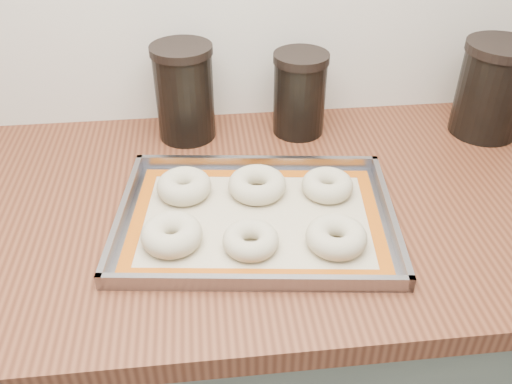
{
  "coord_description": "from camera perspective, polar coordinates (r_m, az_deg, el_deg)",
  "views": [
    {
      "loc": [
        -0.32,
        0.9,
        1.48
      ],
      "look_at": [
        -0.24,
        1.61,
        0.96
      ],
      "focal_mm": 38.0,
      "sensor_mm": 36.0,
      "label": 1
    }
  ],
  "objects": [
    {
      "name": "cabinet",
      "position": [
        1.34,
        10.24,
        -16.27
      ],
      "size": [
        3.0,
        0.65,
        0.86
      ],
      "primitive_type": "cube",
      "color": "slate",
      "rests_on": "floor"
    },
    {
      "name": "countertop",
      "position": [
        1.03,
        12.85,
        -0.65
      ],
      "size": [
        3.06,
        0.68,
        0.04
      ],
      "primitive_type": "cube",
      "color": "brown",
      "rests_on": "cabinet"
    },
    {
      "name": "baking_tray",
      "position": [
        0.92,
        0.0,
        -2.69
      ],
      "size": [
        0.5,
        0.38,
        0.03
      ],
      "rotation": [
        0.0,
        0.0,
        -0.12
      ],
      "color": "gray",
      "rests_on": "countertop"
    },
    {
      "name": "baking_mat",
      "position": [
        0.92,
        -0.0,
        -2.79
      ],
      "size": [
        0.45,
        0.34,
        0.0
      ],
      "rotation": [
        0.0,
        0.0,
        -0.12
      ],
      "color": "#C6B793",
      "rests_on": "baking_tray"
    },
    {
      "name": "bagel_front_left",
      "position": [
        0.87,
        -8.86,
        -4.45
      ],
      "size": [
        0.11,
        0.11,
        0.04
      ],
      "primitive_type": "torus",
      "rotation": [
        0.0,
        0.0,
        -0.09
      ],
      "color": "beige",
      "rests_on": "baking_mat"
    },
    {
      "name": "bagel_front_mid",
      "position": [
        0.85,
        -0.57,
        -5.09
      ],
      "size": [
        0.11,
        0.11,
        0.03
      ],
      "primitive_type": "torus",
      "rotation": [
        0.0,
        0.0,
        -0.37
      ],
      "color": "beige",
      "rests_on": "baking_mat"
    },
    {
      "name": "bagel_front_right",
      "position": [
        0.86,
        8.45,
        -4.69
      ],
      "size": [
        0.12,
        0.12,
        0.04
      ],
      "primitive_type": "torus",
      "rotation": [
        0.0,
        0.0,
        0.22
      ],
      "color": "beige",
      "rests_on": "baking_mat"
    },
    {
      "name": "bagel_back_left",
      "position": [
        0.97,
        -7.58,
        0.63
      ],
      "size": [
        0.11,
        0.11,
        0.04
      ],
      "primitive_type": "torus",
      "rotation": [
        0.0,
        0.0,
        0.09
      ],
      "color": "beige",
      "rests_on": "baking_mat"
    },
    {
      "name": "bagel_back_mid",
      "position": [
        0.97,
        0.12,
        0.79
      ],
      "size": [
        0.12,
        0.12,
        0.04
      ],
      "primitive_type": "torus",
      "rotation": [
        0.0,
        0.0,
        -0.14
      ],
      "color": "beige",
      "rests_on": "baking_mat"
    },
    {
      "name": "bagel_back_right",
      "position": [
        0.97,
        7.52,
        0.72
      ],
      "size": [
        0.12,
        0.12,
        0.04
      ],
      "primitive_type": "torus",
      "rotation": [
        0.0,
        0.0,
        -0.34
      ],
      "color": "beige",
      "rests_on": "baking_mat"
    },
    {
      "name": "canister_left",
      "position": [
        1.12,
        -7.54,
        10.37
      ],
      "size": [
        0.12,
        0.12,
        0.2
      ],
      "color": "black",
      "rests_on": "countertop"
    },
    {
      "name": "canister_mid",
      "position": [
        1.14,
        4.61,
        10.29
      ],
      "size": [
        0.11,
        0.11,
        0.17
      ],
      "color": "black",
      "rests_on": "countertop"
    },
    {
      "name": "canister_right",
      "position": [
        1.23,
        23.62,
        9.91
      ],
      "size": [
        0.15,
        0.15,
        0.2
      ],
      "color": "black",
      "rests_on": "countertop"
    }
  ]
}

